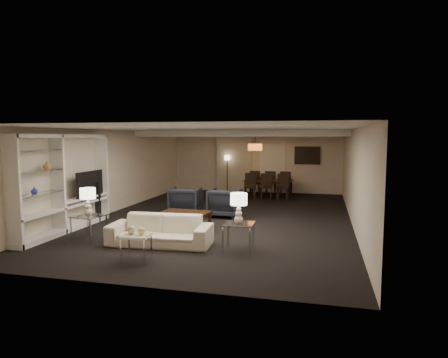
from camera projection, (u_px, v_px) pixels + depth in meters
floor at (224, 217)px, 11.43m from camera, size 11.00×11.00×0.00m
ceiling at (224, 129)px, 11.17m from camera, size 7.00×11.00×0.02m
wall_back at (256, 162)px, 16.61m from camera, size 7.00×0.02×2.50m
wall_front at (136, 206)px, 5.99m from camera, size 7.00×0.02×2.50m
wall_left at (113, 171)px, 12.14m from camera, size 0.02×11.00×2.50m
wall_right at (353, 177)px, 10.46m from camera, size 0.02×11.00×2.50m
ceiling_soffit at (247, 134)px, 14.56m from camera, size 7.00×4.00×0.20m
curtains at (234, 163)px, 16.75m from camera, size 1.50×0.12×2.40m
door at (272, 167)px, 16.43m from camera, size 0.90×0.05×2.10m
painting at (307, 155)px, 16.03m from camera, size 0.95×0.04×0.65m
media_unit at (65, 183)px, 9.59m from camera, size 0.38×3.40×2.35m
pendant_light at (255, 147)px, 14.54m from camera, size 0.52×0.52×0.24m
sofa at (160, 230)px, 8.44m from camera, size 2.21×0.97×0.63m
coffee_table at (185, 220)px, 10.00m from camera, size 1.24×0.78×0.43m
armchair_left at (185, 201)px, 11.76m from camera, size 0.95×0.97×0.81m
armchair_right at (225, 203)px, 11.48m from camera, size 0.89×0.91×0.81m
side_table_left at (89, 228)px, 8.85m from camera, size 0.67×0.67×0.56m
side_table_right at (239, 237)px, 8.04m from camera, size 0.62×0.62×0.56m
table_lamp_left at (88, 202)px, 8.79m from camera, size 0.36×0.36×0.61m
table_lamp_right at (239, 208)px, 7.98m from camera, size 0.35×0.35×0.61m
marble_table at (137, 247)px, 7.39m from camera, size 0.56×0.56×0.50m
gold_gourd_a at (131, 230)px, 7.38m from camera, size 0.16×0.16×0.16m
gold_gourd_b at (141, 231)px, 7.33m from camera, size 0.14×0.14×0.14m
television at (86, 184)px, 10.40m from camera, size 1.14×0.15×0.66m
vase_blue at (34, 190)px, 8.59m from camera, size 0.15×0.15×0.16m
vase_amber at (47, 165)px, 8.96m from camera, size 0.18×0.18×0.19m
floor_speaker at (98, 201)px, 10.80m from camera, size 0.13×0.13×1.10m
dining_table at (268, 189)px, 15.29m from camera, size 1.86×1.09×0.64m
chair_nl at (250, 186)px, 14.79m from camera, size 0.47×0.47×0.95m
chair_nm at (266, 187)px, 14.65m from camera, size 0.49×0.49×0.95m
chair_nr at (283, 187)px, 14.50m from camera, size 0.46×0.46×0.95m
chair_fl at (256, 182)px, 16.04m from camera, size 0.46×0.46×0.95m
chair_fm at (271, 183)px, 15.90m from camera, size 0.45×0.45×0.95m
chair_fr at (286, 183)px, 15.76m from camera, size 0.46×0.46×0.95m
floor_lamp at (227, 174)px, 16.65m from camera, size 0.26×0.26×1.54m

